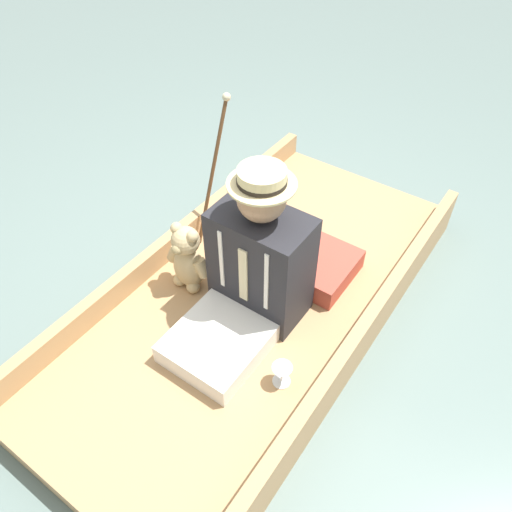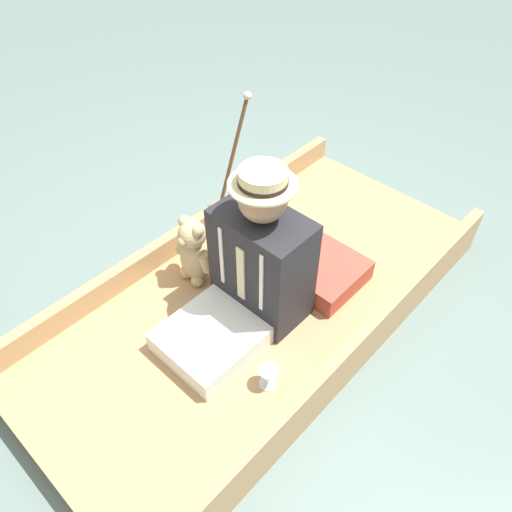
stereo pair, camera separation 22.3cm
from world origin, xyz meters
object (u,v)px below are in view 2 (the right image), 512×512
Objects in this scene: seated_person at (252,270)px; teddy_bear at (194,252)px; wine_glass at (268,374)px; walking_cane at (232,157)px.

teddy_bear is at bearing 9.20° from seated_person.
walking_cane reaches higher than wine_glass.
teddy_bear is (0.38, 0.03, -0.12)m from seated_person.
wine_glass is 0.14× the size of walking_cane.
teddy_bear is 0.50× the size of walking_cane.
walking_cane is (0.87, -0.67, 0.38)m from wine_glass.
seated_person is at bearing -174.88° from teddy_bear.
wine_glass is 1.16m from walking_cane.
teddy_bear is 0.75m from wine_glass.
seated_person is at bearing -37.42° from wine_glass.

